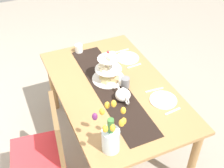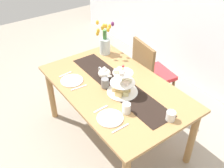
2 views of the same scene
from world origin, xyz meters
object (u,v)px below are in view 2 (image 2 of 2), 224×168
tiered_cake_stand (122,85)px  mug_grey (105,83)px  dinner_plate_right (110,118)px  mug_white_text (126,108)px  dinner_plate_left (72,81)px  fork_right (101,109)px  teapot (104,73)px  tulip_vase (105,43)px  cream_jug (171,116)px  dining_table (115,94)px  fork_left (65,74)px  chair_left (150,71)px  knife_right (120,128)px  knife_left (79,88)px

tiered_cake_stand → mug_grey: bearing=-151.9°
tiered_cake_stand → dinner_plate_right: (0.23, -0.30, -0.08)m
mug_white_text → dinner_plate_left: bearing=-167.1°
fork_right → teapot: bearing=141.9°
mug_grey → tulip_vase: bearing=145.8°
dinner_plate_left → fork_right: (0.54, 0.00, -0.00)m
tiered_cake_stand → teapot: (-0.31, 0.00, -0.03)m
cream_jug → dinner_plate_left: size_ratio=0.37×
dining_table → fork_left: bearing=-147.0°
chair_left → teapot: (0.05, -0.71, 0.28)m
tulip_vase → knife_right: tulip_vase is taller
chair_left → cream_jug: chair_left is taller
tulip_vase → dinner_plate_left: tulip_vase is taller
dining_table → cream_jug: bearing=8.5°
fork_left → dinner_plate_right: (0.83, 0.00, 0.00)m
teapot → fork_left: (-0.29, -0.31, -0.06)m
dining_table → fork_left: fork_left is taller
knife_right → teapot: bearing=155.7°
mug_white_text → knife_right: bearing=-51.9°
mug_white_text → tulip_vase: bearing=155.7°
dining_table → mug_grey: (-0.04, -0.09, 0.15)m
cream_jug → knife_right: 0.44m
dinner_plate_right → teapot: bearing=150.2°
cream_jug → fork_left: bearing=-160.3°
teapot → fork_right: teapot is taller
fork_left → teapot: bearing=46.8°
chair_left → mug_grey: bearing=-76.3°
tulip_vase → dinner_plate_right: bearing=-32.1°
cream_jug → fork_left: size_ratio=0.57×
dinner_plate_left → mug_white_text: mug_white_text is taller
knife_left → chair_left: bearing=92.9°
cream_jug → knife_right: (-0.16, -0.41, -0.04)m
tiered_cake_stand → cream_jug: (0.54, 0.10, -0.05)m
fork_left → fork_right: bearing=0.0°
fork_left → tiered_cake_stand: bearing=27.0°
teapot → cream_jug: bearing=6.7°
tulip_vase → knife_right: size_ratio=2.38×
dinner_plate_left → fork_left: size_ratio=1.53×
fork_left → fork_right: (0.68, 0.00, 0.00)m
tulip_vase → mug_white_text: 1.09m
fork_left → dinner_plate_right: dinner_plate_right is taller
dinner_plate_left → mug_white_text: size_ratio=2.42×
dining_table → tulip_vase: tulip_vase is taller
knife_left → fork_right: size_ratio=1.13×
cream_jug → dinner_plate_left: cream_jug is taller
dinner_plate_left → mug_grey: size_ratio=2.42×
tiered_cake_stand → mug_white_text: tiered_cake_stand is taller
knife_left → dinner_plate_right: size_ratio=0.74×
tulip_vase → mug_white_text: (0.99, -0.45, -0.09)m
tiered_cake_stand → tulip_vase: 0.80m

